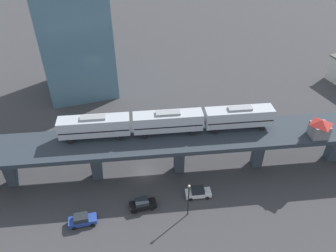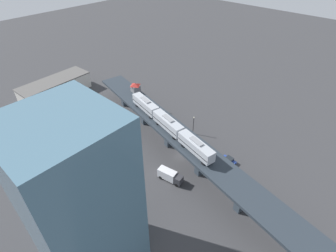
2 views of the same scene
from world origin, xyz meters
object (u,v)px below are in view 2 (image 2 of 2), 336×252
Objects in this scene: street_lamp at (193,124)px; office_tower at (81,205)px; street_car_black at (202,145)px; warehouse_building at (55,88)px; subway_train at (168,123)px; street_car_blue at (229,160)px; street_car_white at (180,132)px; signal_hut at (135,87)px; delivery_truck at (170,176)px.

street_lamp is 0.19× the size of office_tower.
street_car_black is at bearing -119.00° from street_lamp.
warehouse_building is at bearing 106.97° from street_lamp.
office_tower reaches higher than street_car_black.
subway_train reaches higher than street_lamp.
street_lamp is at bearing 77.48° from street_car_blue.
office_tower is (-44.00, -14.28, 17.06)m from street_car_white.
signal_hut reaches higher than street_car_white.
street_car_white is 0.63× the size of delivery_truck.
street_lamp is at bearing -83.72° from signal_hut.
office_tower reaches higher than warehouse_building.
signal_hut is 57.89m from office_tower.
signal_hut is 32.99m from street_car_black.
street_car_black is 0.61× the size of delivery_truck.
signal_hut is 0.11× the size of office_tower.
street_car_white is at bearing -75.09° from warehouse_building.
delivery_truck is at bearing -147.44° from street_car_white.
street_car_blue is 0.13× the size of office_tower.
office_tower is at bearing -161.49° from subway_train.
street_lamp reaches higher than street_car_white.
subway_train is 8.16× the size of street_car_black.
delivery_truck is 66.92m from warehouse_building.
street_car_blue is at bearing -79.27° from warehouse_building.
office_tower reaches higher than delivery_truck.
office_tower is (-47.11, -11.18, 13.89)m from street_lamp.
delivery_truck is at bearing 153.92° from street_car_blue.
delivery_truck is at bearing -158.55° from street_lamp.
delivery_truck is (-17.95, -33.27, -8.08)m from signal_hut.
street_lamp reaches higher than street_car_blue.
street_car_white is 5.41m from street_lamp.
street_car_blue is (-0.90, -41.61, -8.90)m from signal_hut.
warehouse_building reaches higher than street_car_white.
subway_train is 1.27× the size of warehouse_building.
subway_train is 37.83m from office_tower.
signal_hut reaches higher than street_car_blue.
signal_hut is 23.76m from street_car_white.
warehouse_building is (-5.97, 58.10, -7.17)m from subway_train.
subway_train is 15.20m from delivery_truck.
street_car_blue is (-0.55, -19.59, 0.00)m from street_car_white.
warehouse_building is at bearing 87.60° from delivery_truck.
street_lamp is (3.66, 16.49, 3.17)m from street_car_blue.
street_car_blue is 0.61× the size of delivery_truck.
delivery_truck is (-17.60, -11.24, 0.82)m from street_car_white.
signal_hut is 0.13× the size of warehouse_building.
subway_train is 1.03× the size of office_tower.
signal_hut is at bearing 88.36° from street_car_black.
street_car_black is (-0.91, -31.75, -8.90)m from signal_hut.
office_tower is at bearing 173.04° from street_car_blue.
street_car_blue is at bearing -91.23° from signal_hut.
subway_train is at bearing -164.18° from street_car_white.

